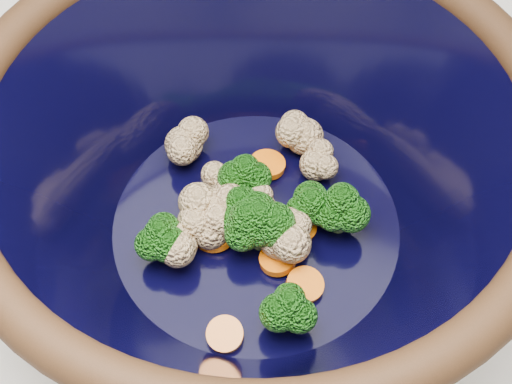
% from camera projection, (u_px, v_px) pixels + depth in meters
% --- Properties ---
extents(mixing_bowl, '(0.41, 0.41, 0.17)m').
position_uv_depth(mixing_bowl, '(256.00, 178.00, 0.49)').
color(mixing_bowl, black).
rests_on(mixing_bowl, counter).
extents(vegetable_pile, '(0.17, 0.20, 0.05)m').
position_uv_depth(vegetable_pile, '(252.00, 211.00, 0.51)').
color(vegetable_pile, '#608442').
rests_on(vegetable_pile, mixing_bowl).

